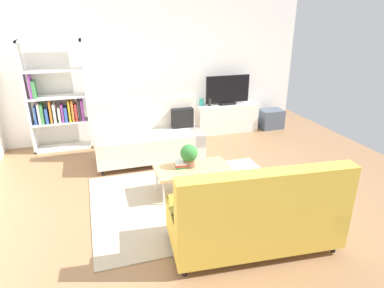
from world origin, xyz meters
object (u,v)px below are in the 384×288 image
Objects in this scene: tv_console at (226,118)px; vase_0 at (201,102)px; storage_trunk at (271,119)px; tv at (228,90)px; potted_plant at (189,155)px; table_book_0 at (183,166)px; bottle_0 at (210,102)px; bookshelf at (57,101)px; couch_beige at (149,137)px; coffee_table at (193,169)px; couch_green at (254,215)px.

tv_console is 0.71m from vase_0.
tv_console is 1.11m from storage_trunk.
tv reaches higher than potted_plant.
potted_plant is 1.45× the size of table_book_0.
potted_plant is 2.07× the size of bottle_0.
bookshelf is at bearing 179.35° from tv.
couch_beige is at bearing 101.03° from table_book_0.
couch_beige is 1.90× the size of tv.
bookshelf reaches higher than table_book_0.
bookshelf reaches higher than potted_plant.
bottle_0 is (1.54, 1.00, 0.28)m from couch_beige.
couch_beige reaches higher than potted_plant.
vase_0 is at bearing 68.36° from coffee_table.
couch_beige is 1.47m from coffee_table.
tv_console reaches higher than coffee_table.
tv is at bearing 54.27° from table_book_0.
potted_plant is at bearing -52.02° from bookshelf.
potted_plant reaches higher than storage_trunk.
tv_console is at bearing 56.16° from potted_plant.
couch_green is at bearing -108.52° from tv_console.
tv reaches higher than vase_0.
storage_trunk is at bearing -4.16° from tv.
coffee_table is at bearing 105.38° from couch_beige.
storage_trunk is (2.40, 3.78, -0.23)m from couch_green.
tv is 2.91m from potted_plant.
tv is at bearing 175.84° from storage_trunk.
couch_beige is 3.21m from storage_trunk.
couch_green reaches higher than bottle_0.
vase_0 is at bearing 84.86° from couch_green.
tv_console is 2.93m from table_book_0.
couch_green is 1.51m from potted_plant.
couch_beige is 0.91× the size of bookshelf.
storage_trunk is 3.59m from potted_plant.
vase_0 reaches higher than storage_trunk.
bookshelf is at bearing -34.04° from couch_beige.
couch_beige is at bearing -34.20° from bookshelf.
tv reaches higher than couch_beige.
tv_console is at bearing 174.81° from storage_trunk.
vase_0 reaches higher than table_book_0.
couch_green is at bearing -122.42° from storage_trunk.
bookshelf reaches higher than tv.
potted_plant is at bearing 104.23° from couch_beige.
potted_plant is at bearing -116.76° from bottle_0.
table_book_0 is (-0.08, 0.03, -0.18)m from potted_plant.
potted_plant is (-2.72, -2.31, 0.39)m from storage_trunk.
couch_beige and couch_green have the same top height.
bookshelf is at bearing 179.67° from tv_console.
tv reaches higher than couch_green.
potted_plant is at bearing 107.48° from couch_green.
couch_green is 0.94× the size of bookshelf.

